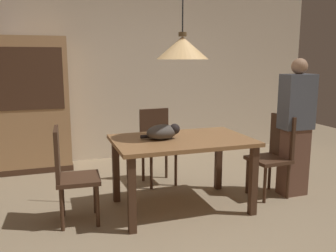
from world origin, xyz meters
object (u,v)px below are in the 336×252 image
Objects in this scene: dining_table at (182,148)px; chair_left_side at (69,171)px; person_standing at (295,128)px; chair_right_side at (274,152)px; pendant_lamp at (182,48)px; hutch_bookcase at (27,108)px; cat_sleeping at (163,132)px; chair_far_back at (157,143)px.

chair_left_side is (-1.13, 0.00, -0.14)m from dining_table.
chair_right_side is at bearing 169.00° from person_standing.
dining_table is at bearing -116.57° from pendant_lamp.
pendant_lamp is at bearing 63.43° from dining_table.
hutch_bookcase is at bearing 146.43° from person_standing.
cat_sleeping is 0.26× the size of person_standing.
chair_left_side is 0.50× the size of hutch_bookcase.
person_standing is at bearing -1.62° from dining_table.
dining_table is at bearing -179.67° from chair_right_side.
chair_right_side is at bearing 0.33° from dining_table.
dining_table is 2.46m from hutch_bookcase.
chair_far_back is 1.89m from hutch_bookcase.
chair_far_back and chair_left_side have the same top height.
pendant_lamp is (-1.13, -0.01, 1.15)m from chair_right_side.
person_standing is (0.23, -0.05, 0.27)m from chair_right_side.
chair_right_side is 3.30m from hutch_bookcase.
chair_right_side is 1.00× the size of chair_far_back.
chair_far_back is at bearing -33.29° from hutch_bookcase.
chair_right_side is 2.26m from chair_left_side.
person_standing is at bearing -1.62° from pendant_lamp.
chair_right_side is at bearing -1.28° from cat_sleeping.
chair_left_side reaches higher than dining_table.
chair_right_side is 1.35m from cat_sleeping.
chair_left_side is at bearing 179.78° from dining_table.
person_standing is at bearing -0.99° from chair_left_side.
chair_right_side is (1.13, 0.01, -0.14)m from dining_table.
dining_table is 1.08× the size of pendant_lamp.
cat_sleeping is 0.22× the size of hutch_bookcase.
dining_table is at bearing -10.76° from cat_sleeping.
chair_right_side and chair_left_side have the same top height.
chair_left_side is at bearing -142.13° from chair_far_back.
chair_far_back is at bearing 77.63° from cat_sleeping.
chair_left_side is at bearing -178.07° from cat_sleeping.
dining_table is 0.90× the size of person_standing.
dining_table is at bearing -0.22° from chair_left_side.
chair_left_side is (-2.26, -0.00, 0.00)m from chair_right_side.
person_standing reaches higher than cat_sleeping.
dining_table is at bearing -89.70° from chair_far_back.
cat_sleeping reaches higher than dining_table.
chair_left_side reaches higher than cat_sleeping.
pendant_lamp reaches higher than cat_sleeping.
chair_far_back is at bearing 90.30° from pendant_lamp.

